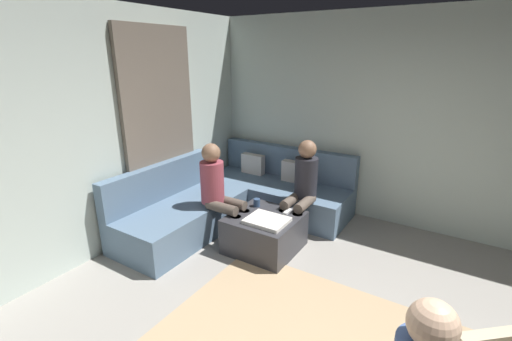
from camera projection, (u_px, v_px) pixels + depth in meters
name	position (u px, v px, depth m)	size (l,w,h in m)	color
wall_back	(427.00, 125.00, 4.24)	(6.00, 0.12, 2.70)	silver
wall_left	(51.00, 144.00, 3.36)	(0.12, 6.00, 2.70)	silver
curtain_panel	(161.00, 131.00, 4.39)	(0.06, 1.10, 2.50)	#726659
sectional_couch	(238.00, 199.00, 4.78)	(2.10, 2.55, 0.87)	slate
ottoman	(265.00, 232.00, 4.05)	(0.76, 0.76, 0.42)	#333338
folded_blanket	(267.00, 221.00, 3.83)	(0.44, 0.36, 0.04)	white
coffee_mug	(257.00, 203.00, 4.22)	(0.08, 0.08, 0.10)	#334C72
game_remote	(288.00, 212.00, 4.06)	(0.05, 0.15, 0.02)	white
person_on_couch_back	(302.00, 185.00, 4.24)	(0.30, 0.60, 1.20)	brown
person_on_couch_side	(219.00, 189.00, 4.11)	(0.60, 0.30, 1.20)	brown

